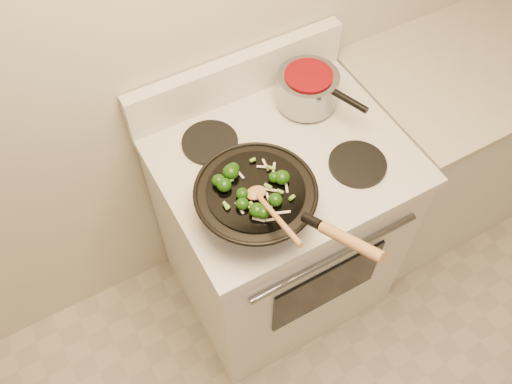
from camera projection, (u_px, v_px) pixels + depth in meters
stove at (277, 227)px, 2.07m from camera, size 0.78×0.67×1.08m
counter_unit at (437, 145)px, 2.32m from camera, size 0.81×0.62×0.91m
wok at (257, 200)px, 1.52m from camera, size 0.35×0.56×0.24m
stirfry at (249, 188)px, 1.46m from camera, size 0.21×0.22×0.04m
wooden_spoon at (268, 207)px, 1.41m from camera, size 0.06×0.26×0.10m
saucepan at (308, 88)px, 1.76m from camera, size 0.20×0.31×0.12m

